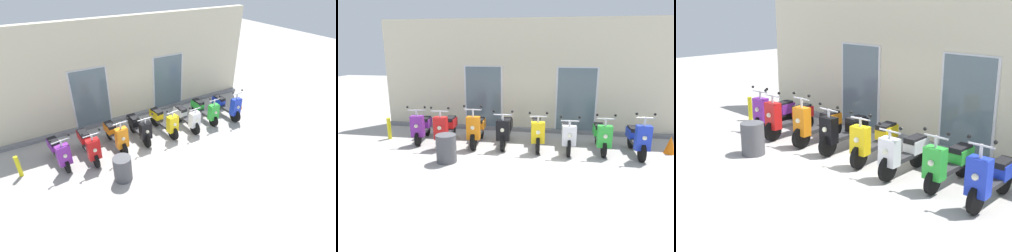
% 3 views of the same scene
% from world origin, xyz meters
% --- Properties ---
extents(ground_plane, '(40.00, 40.00, 0.00)m').
position_xyz_m(ground_plane, '(0.00, 0.00, 0.00)').
color(ground_plane, '#A8A39E').
extents(storefront_facade, '(10.75, 0.50, 3.89)m').
position_xyz_m(storefront_facade, '(0.00, 2.93, 1.88)').
color(storefront_facade, beige).
rests_on(storefront_facade, ground_plane).
extents(scooter_purple, '(0.63, 1.50, 1.24)m').
position_xyz_m(scooter_purple, '(-3.23, 1.00, 0.47)').
color(scooter_purple, black).
rests_on(scooter_purple, ground_plane).
extents(scooter_red, '(0.58, 1.65, 1.28)m').
position_xyz_m(scooter_red, '(-2.35, 0.84, 0.50)').
color(scooter_red, black).
rests_on(scooter_red, ground_plane).
extents(scooter_orange, '(0.58, 1.66, 1.34)m').
position_xyz_m(scooter_orange, '(-1.40, 0.98, 0.49)').
color(scooter_orange, black).
rests_on(scooter_orange, ground_plane).
extents(scooter_black, '(0.61, 1.61, 1.21)m').
position_xyz_m(scooter_black, '(-0.52, 1.03, 0.49)').
color(scooter_black, black).
rests_on(scooter_black, ground_plane).
extents(scooter_yellow, '(0.57, 1.66, 1.21)m').
position_xyz_m(scooter_yellow, '(0.46, 1.00, 0.49)').
color(scooter_yellow, black).
rests_on(scooter_yellow, ground_plane).
extents(scooter_white, '(0.57, 1.58, 1.15)m').
position_xyz_m(scooter_white, '(1.36, 0.87, 0.47)').
color(scooter_white, black).
rests_on(scooter_white, ground_plane).
extents(scooter_green, '(0.55, 1.59, 1.22)m').
position_xyz_m(scooter_green, '(2.32, 1.01, 0.46)').
color(scooter_green, black).
rests_on(scooter_green, ground_plane).
extents(scooter_blue, '(0.52, 1.62, 1.32)m').
position_xyz_m(scooter_blue, '(3.27, 0.84, 0.48)').
color(scooter_blue, black).
rests_on(scooter_blue, ground_plane).
extents(trash_bin, '(0.53, 0.53, 0.75)m').
position_xyz_m(trash_bin, '(-1.80, -0.61, 0.38)').
color(trash_bin, '#4C4C51').
rests_on(trash_bin, ground_plane).
extents(curb_bollard, '(0.12, 0.12, 0.70)m').
position_xyz_m(curb_bollard, '(-4.40, 1.01, 0.35)').
color(curb_bollard, yellow).
rests_on(curb_bollard, ground_plane).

